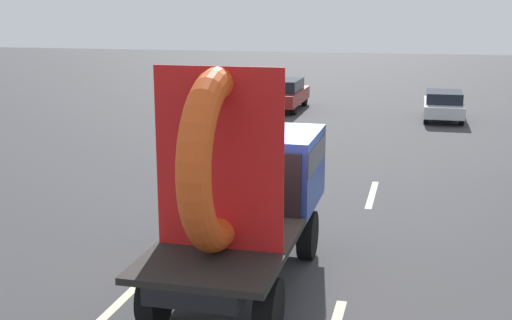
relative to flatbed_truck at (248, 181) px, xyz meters
The scene contains 7 objects.
ground_plane 1.73m from the flatbed_truck, 46.52° to the left, with size 120.00×120.00×0.00m, color #38383A.
flatbed_truck is the anchor object (origin of this frame).
distant_sedan 19.45m from the flatbed_truck, 100.13° to the left, with size 1.84×4.30×1.40m.
lane_dash_left_near 3.22m from the flatbed_truck, 128.67° to the right, with size 2.90×0.16×0.01m, color beige.
lane_dash_left_far 6.19m from the flatbed_truck, 106.67° to the left, with size 2.61×0.16×0.01m, color beige.
lane_dash_right_far 6.19m from the flatbed_truck, 73.32° to the left, with size 2.53×0.16×0.01m, color beige.
oncoming_car 18.31m from the flatbed_truck, 78.27° to the left, with size 1.58×3.69×1.20m.
Camera 1 is at (2.54, -10.61, 4.54)m, focal length 46.22 mm.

